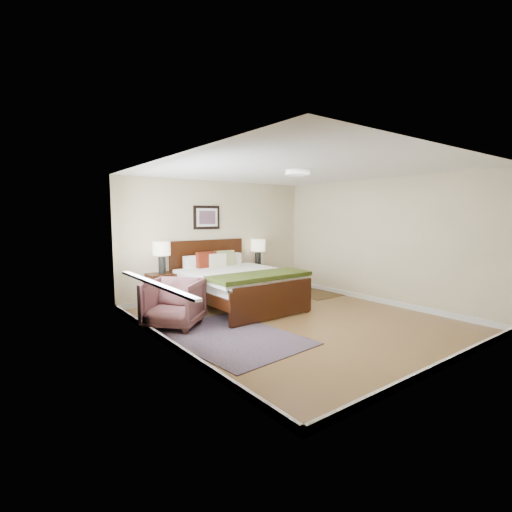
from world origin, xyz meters
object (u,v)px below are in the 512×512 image
bed (236,278)px  armchair (174,303)px  lamp_left (162,251)px  rug_persian (231,337)px  lamp_right (258,248)px  nightstand_right (258,276)px  nightstand_left (163,280)px

bed → armchair: bed is taller
lamp_left → armchair: 1.59m
lamp_left → rug_persian: (0.06, -2.34, -1.07)m
bed → lamp_right: (1.22, 0.89, 0.46)m
rug_persian → lamp_left: bearing=86.4°
bed → rug_persian: bed is taller
nightstand_right → rug_persian: 3.27m
nightstand_left → rug_persian: 2.37m
bed → lamp_right: 1.58m
lamp_right → rug_persian: (-2.27, -2.34, -1.02)m
nightstand_right → nightstand_left: bearing=-179.8°
bed → armchair: size_ratio=2.71×
bed → armchair: (-1.50, -0.48, -0.18)m
bed → nightstand_left: bearing=142.0°
lamp_left → rug_persian: 2.57m
nightstand_left → nightstand_right: (2.33, 0.01, -0.15)m
nightstand_left → armchair: 1.41m
nightstand_right → rug_persian: nightstand_right is taller
lamp_right → lamp_left: bearing=180.0°
armchair → rug_persian: bearing=-17.3°
armchair → rug_persian: 1.13m
armchair → nightstand_left: bearing=121.4°
bed → lamp_left: bearing=141.3°
nightstand_left → rug_persian: nightstand_left is taller
bed → rug_persian: 1.88m
bed → lamp_left: lamp_left is taller
bed → lamp_right: bed is taller
lamp_left → lamp_right: (2.33, 0.00, -0.05)m
nightstand_left → lamp_left: lamp_left is taller
lamp_right → rug_persian: 3.41m
lamp_right → armchair: size_ratio=0.73×
nightstand_left → lamp_right: 2.38m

